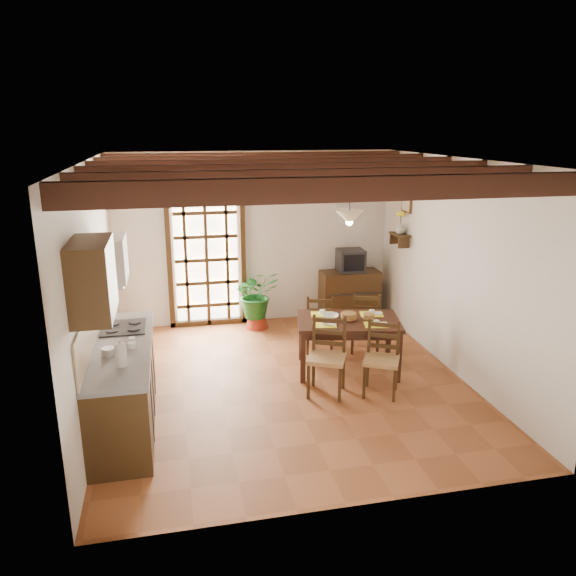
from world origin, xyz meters
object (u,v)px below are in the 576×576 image
object	(u,v)px
chair_near_left	(327,371)
potted_plant	(257,294)
crt_tv	(351,260)
chair_far_left	(320,333)
kitchen_counter	(123,384)
chair_far_right	(365,332)
dining_table	(348,326)
sideboard	(349,295)
chair_near_right	(381,372)
pendant_lamp	(349,216)

from	to	relation	value
chair_near_left	potted_plant	world-z (taller)	potted_plant
crt_tv	chair_far_left	bearing A→B (deg)	-122.90
kitchen_counter	chair_far_right	xyz separation A→B (m)	(3.30, 1.41, -0.19)
kitchen_counter	chair_near_left	size ratio (longest dim) A/B	2.36
dining_table	chair_far_left	size ratio (longest dim) A/B	1.70
chair_near_left	crt_tv	world-z (taller)	crt_tv
kitchen_counter	chair_far_left	distance (m)	3.07
chair_far_left	sideboard	size ratio (longest dim) A/B	0.89
dining_table	chair_far_right	size ratio (longest dim) A/B	1.62
chair_near_right	chair_far_right	distance (m)	1.36
pendant_lamp	potted_plant	bearing A→B (deg)	117.12
dining_table	sideboard	bearing A→B (deg)	83.21
dining_table	potted_plant	size ratio (longest dim) A/B	0.72
chair_far_right	chair_near_left	bearing A→B (deg)	72.83
kitchen_counter	chair_far_right	distance (m)	3.59
chair_far_right	sideboard	size ratio (longest dim) A/B	0.93
chair_near_left	pendant_lamp	world-z (taller)	pendant_lamp
chair_far_right	potted_plant	size ratio (longest dim) A/B	0.45
kitchen_counter	sideboard	distance (m)	4.51
dining_table	crt_tv	distance (m)	2.16
dining_table	crt_tv	xyz separation A→B (m)	(0.69, 2.01, 0.39)
chair_near_right	chair_far_left	world-z (taller)	chair_near_right
kitchen_counter	chair_near_right	xyz separation A→B (m)	(3.02, 0.07, -0.19)
crt_tv	pendant_lamp	bearing A→B (deg)	-108.32
chair_near_right	potted_plant	bearing A→B (deg)	139.58
kitchen_counter	potted_plant	size ratio (longest dim) A/B	1.10
dining_table	potted_plant	bearing A→B (deg)	127.92
chair_far_right	pendant_lamp	bearing A→B (deg)	67.62
chair_near_right	chair_far_right	world-z (taller)	chair_far_right
sideboard	chair_far_right	bearing A→B (deg)	-98.71
kitchen_counter	chair_far_left	bearing A→B (deg)	30.27
kitchen_counter	pendant_lamp	xyz separation A→B (m)	(2.83, 0.91, 1.60)
dining_table	chair_near_left	bearing A→B (deg)	-115.87
dining_table	potted_plant	world-z (taller)	potted_plant
sideboard	chair_near_right	bearing A→B (deg)	-100.13
kitchen_counter	dining_table	size ratio (longest dim) A/B	1.52
chair_near_right	chair_far_left	bearing A→B (deg)	130.93
kitchen_counter	sideboard	bearing A→B (deg)	38.77
chair_far_right	crt_tv	distance (m)	1.61
dining_table	pendant_lamp	distance (m)	1.45
sideboard	chair_near_left	bearing A→B (deg)	-113.62
chair_near_right	chair_far_right	size ratio (longest dim) A/B	0.99
chair_far_left	crt_tv	size ratio (longest dim) A/B	1.99
pendant_lamp	crt_tv	bearing A→B (deg)	70.22
kitchen_counter	dining_table	bearing A→B (deg)	15.95
chair_far_right	sideboard	distance (m)	1.44
chair_near_right	potted_plant	distance (m)	2.88
chair_near_left	chair_far_left	bearing A→B (deg)	102.67
chair_far_left	potted_plant	bearing A→B (deg)	-42.31
kitchen_counter	chair_near_left	bearing A→B (deg)	5.13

